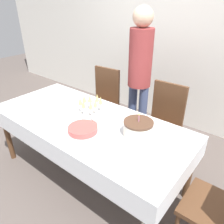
{
  "coord_description": "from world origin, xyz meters",
  "views": [
    {
      "loc": [
        1.38,
        -1.31,
        1.83
      ],
      "look_at": [
        0.24,
        0.12,
        0.85
      ],
      "focal_mm": 35.0,
      "sensor_mm": 36.0,
      "label": 1
    }
  ],
  "objects_px": {
    "dining_chair_far_left": "(103,100)",
    "person_standing": "(140,68)",
    "plate_stack_dessert": "(101,119)",
    "plate_stack_main": "(83,129)",
    "dining_chair_far_right": "(163,121)",
    "champagne_tray": "(90,105)",
    "birthday_cake": "(138,128)"
  },
  "relations": [
    {
      "from": "dining_chair_far_left",
      "to": "person_standing",
      "type": "relative_size",
      "value": 0.55
    },
    {
      "from": "dining_chair_far_left",
      "to": "plate_stack_dessert",
      "type": "xyz_separation_m",
      "value": [
        0.6,
        -0.71,
        0.22
      ]
    },
    {
      "from": "dining_chair_far_left",
      "to": "plate_stack_main",
      "type": "height_order",
      "value": "dining_chair_far_left"
    },
    {
      "from": "plate_stack_main",
      "to": "dining_chair_far_right",
      "type": "bearing_deg",
      "value": 70.44
    },
    {
      "from": "dining_chair_far_left",
      "to": "champagne_tray",
      "type": "relative_size",
      "value": 3.06
    },
    {
      "from": "dining_chair_far_left",
      "to": "dining_chair_far_right",
      "type": "height_order",
      "value": "same"
    },
    {
      "from": "birthday_cake",
      "to": "plate_stack_main",
      "type": "xyz_separation_m",
      "value": [
        -0.42,
        -0.27,
        -0.04
      ]
    },
    {
      "from": "birthday_cake",
      "to": "person_standing",
      "type": "height_order",
      "value": "person_standing"
    },
    {
      "from": "dining_chair_far_right",
      "to": "dining_chair_far_left",
      "type": "bearing_deg",
      "value": -179.99
    },
    {
      "from": "plate_stack_main",
      "to": "plate_stack_dessert",
      "type": "relative_size",
      "value": 1.37
    },
    {
      "from": "dining_chair_far_left",
      "to": "plate_stack_dessert",
      "type": "distance_m",
      "value": 0.96
    },
    {
      "from": "plate_stack_dessert",
      "to": "person_standing",
      "type": "xyz_separation_m",
      "value": [
        -0.08,
        0.81,
        0.31
      ]
    },
    {
      "from": "dining_chair_far_right",
      "to": "person_standing",
      "type": "distance_m",
      "value": 0.68
    },
    {
      "from": "plate_stack_main",
      "to": "champagne_tray",
      "type": "bearing_deg",
      "value": 122.76
    },
    {
      "from": "dining_chair_far_left",
      "to": "birthday_cake",
      "type": "bearing_deg",
      "value": -34.16
    },
    {
      "from": "dining_chair_far_left",
      "to": "plate_stack_main",
      "type": "bearing_deg",
      "value": -58.15
    },
    {
      "from": "birthday_cake",
      "to": "plate_stack_dessert",
      "type": "distance_m",
      "value": 0.42
    },
    {
      "from": "plate_stack_dessert",
      "to": "champagne_tray",
      "type": "bearing_deg",
      "value": 162.74
    },
    {
      "from": "champagne_tray",
      "to": "plate_stack_dessert",
      "type": "relative_size",
      "value": 1.6
    },
    {
      "from": "champagne_tray",
      "to": "person_standing",
      "type": "xyz_separation_m",
      "value": [
        0.12,
        0.75,
        0.24
      ]
    },
    {
      "from": "plate_stack_dessert",
      "to": "person_standing",
      "type": "relative_size",
      "value": 0.11
    },
    {
      "from": "champagne_tray",
      "to": "dining_chair_far_left",
      "type": "bearing_deg",
      "value": 121.41
    },
    {
      "from": "dining_chair_far_right",
      "to": "birthday_cake",
      "type": "distance_m",
      "value": 0.75
    },
    {
      "from": "dining_chair_far_right",
      "to": "birthday_cake",
      "type": "height_order",
      "value": "dining_chair_far_right"
    },
    {
      "from": "birthday_cake",
      "to": "champagne_tray",
      "type": "bearing_deg",
      "value": 176.26
    },
    {
      "from": "plate_stack_dessert",
      "to": "person_standing",
      "type": "bearing_deg",
      "value": 95.83
    },
    {
      "from": "dining_chair_far_right",
      "to": "person_standing",
      "type": "height_order",
      "value": "person_standing"
    },
    {
      "from": "champagne_tray",
      "to": "person_standing",
      "type": "distance_m",
      "value": 0.79
    },
    {
      "from": "birthday_cake",
      "to": "champagne_tray",
      "type": "height_order",
      "value": "birthday_cake"
    },
    {
      "from": "champagne_tray",
      "to": "person_standing",
      "type": "bearing_deg",
      "value": 80.85
    },
    {
      "from": "dining_chair_far_left",
      "to": "champagne_tray",
      "type": "bearing_deg",
      "value": -58.59
    },
    {
      "from": "plate_stack_main",
      "to": "person_standing",
      "type": "height_order",
      "value": "person_standing"
    }
  ]
}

